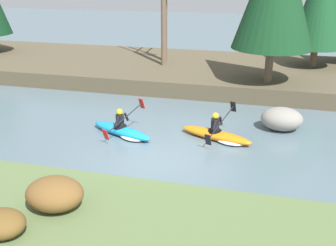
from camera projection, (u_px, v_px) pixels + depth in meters
The scene contains 9 objects.
ground_plane at pixel (158, 159), 12.61m from camera, with size 90.00×90.00×0.00m, color slate.
riverbank_far at pixel (208, 72), 21.72m from camera, with size 44.00×8.16×0.76m.
bare_tree_upstream at pixel (165, 21), 21.80m from camera, with size 2.63×2.60×4.68m.
bare_tree_mid_upstream at pixel (164, 2), 20.41m from camera, with size 3.88×3.83×7.07m.
shrub_clump_nearest at pixel (1, 224), 7.64m from camera, with size 0.97×0.81×0.53m.
shrub_clump_second at pixel (55, 194), 8.50m from camera, with size 1.28×1.07×0.70m.
kayaker_lead at pixel (219, 135), 13.90m from camera, with size 2.75×2.01×1.20m.
kayaker_middle at pixel (124, 131), 14.27m from camera, with size 2.72×1.97×1.20m.
boulder_midstream at pixel (282, 119), 14.72m from camera, with size 1.54×1.21×0.87m.
Camera 1 is at (3.11, -10.88, 5.68)m, focal length 42.00 mm.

